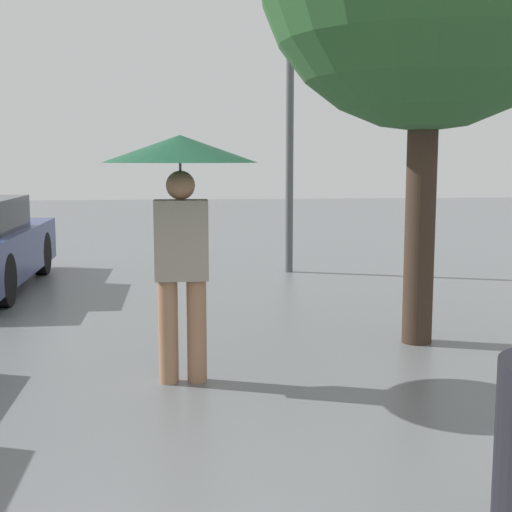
# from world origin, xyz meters

# --- Properties ---
(pedestrian) EXTENTS (1.18, 1.18, 1.93)m
(pedestrian) POSITION_xyz_m (-0.27, 4.54, 1.57)
(pedestrian) COLOR #9E7051
(pedestrian) RESTS_ON ground_plane
(street_lamp) EXTENTS (0.39, 0.39, 4.92)m
(street_lamp) POSITION_xyz_m (1.41, 9.91, 3.46)
(street_lamp) COLOR #515456
(street_lamp) RESTS_ON ground_plane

